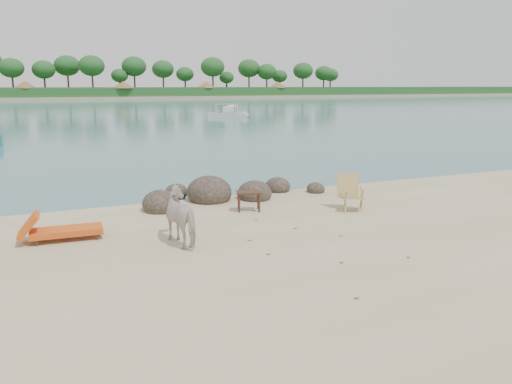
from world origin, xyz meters
The scene contains 11 objects.
water centered at (0.00, 90.00, 0.00)m, with size 400.00×400.00×0.00m, color #37696E.
far_shore centered at (0.00, 170.00, 0.00)m, with size 420.00×90.00×1.40m, color tan.
far_scenery centered at (0.03, 136.70, 3.14)m, with size 420.00×18.00×9.50m.
boulders centered at (0.46, 5.58, 0.20)m, with size 6.24×2.85×1.05m.
cow centered at (-1.71, 1.66, 0.64)m, with size 0.69×1.51×1.27m, color beige.
side_table centered at (0.79, 3.84, 0.29)m, with size 0.71×0.46×0.57m, color black, non-canonical shape.
lounge_chair centered at (-4.19, 3.03, 0.30)m, with size 2.02×0.71×0.61m, color red, non-canonical shape.
deck_chair centered at (3.57, 2.66, 0.53)m, with size 0.68×0.75×1.07m, color tan, non-canonical shape.
boat_mid centered at (15.74, 46.06, 1.24)m, with size 5.08×1.14×2.49m, color beige, non-canonical shape.
boat_far centered at (22.07, 62.09, 0.35)m, with size 6.04×1.36×0.70m, color silver, non-canonical shape.
dead_leaves centered at (1.10, 0.27, 0.00)m, with size 4.13×7.01×0.00m.
Camera 1 is at (-4.59, -9.08, 3.59)m, focal length 35.00 mm.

